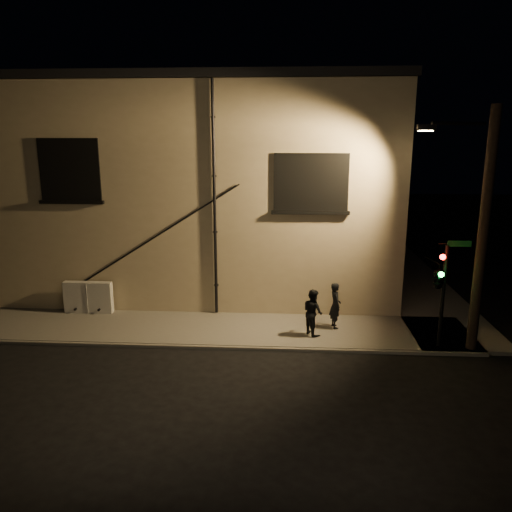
# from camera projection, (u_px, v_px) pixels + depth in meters

# --- Properties ---
(ground) EXTENTS (90.00, 90.00, 0.00)m
(ground) POSITION_uv_depth(u_px,v_px,m) (260.00, 350.00, 15.74)
(ground) COLOR black
(sidewalk) EXTENTS (21.00, 16.00, 0.12)m
(sidewalk) POSITION_uv_depth(u_px,v_px,m) (297.00, 303.00, 19.91)
(sidewalk) COLOR #5A5751
(sidewalk) RESTS_ON ground
(building) EXTENTS (16.20, 12.23, 8.80)m
(building) POSITION_uv_depth(u_px,v_px,m) (208.00, 183.00, 23.62)
(building) COLOR tan
(building) RESTS_ON ground
(utility_cabinet) EXTENTS (1.80, 0.30, 1.18)m
(utility_cabinet) POSITION_uv_depth(u_px,v_px,m) (88.00, 297.00, 18.59)
(utility_cabinet) COLOR #B9B6B0
(utility_cabinet) RESTS_ON sidewalk
(pedestrian_a) EXTENTS (0.49, 0.65, 1.60)m
(pedestrian_a) POSITION_uv_depth(u_px,v_px,m) (335.00, 305.00, 17.07)
(pedestrian_a) COLOR black
(pedestrian_a) RESTS_ON sidewalk
(pedestrian_b) EXTENTS (0.89, 0.95, 1.55)m
(pedestrian_b) POSITION_uv_depth(u_px,v_px,m) (313.00, 312.00, 16.50)
(pedestrian_b) COLOR black
(pedestrian_b) RESTS_ON sidewalk
(traffic_signal) EXTENTS (1.33, 2.00, 3.39)m
(traffic_signal) POSITION_uv_depth(u_px,v_px,m) (439.00, 277.00, 15.12)
(traffic_signal) COLOR black
(traffic_signal) RESTS_ON sidewalk
(streetlamp_pole) EXTENTS (2.03, 1.40, 7.44)m
(streetlamp_pole) POSITION_uv_depth(u_px,v_px,m) (480.00, 227.00, 14.74)
(streetlamp_pole) COLOR black
(streetlamp_pole) RESTS_ON ground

